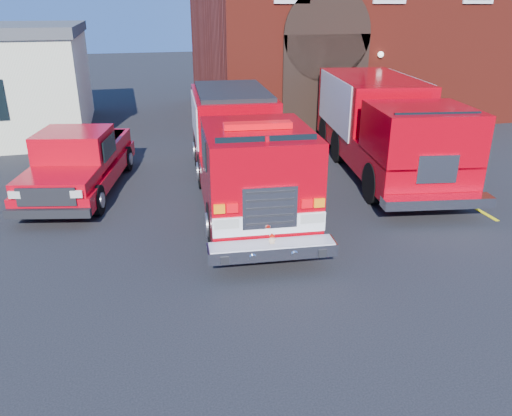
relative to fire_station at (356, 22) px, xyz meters
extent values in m
plane|color=black|center=(-8.99, -13.98, -4.25)|extent=(100.00, 100.00, 0.00)
cube|color=yellow|center=(-2.49, -12.98, -4.25)|extent=(0.12, 3.00, 0.01)
cube|color=yellow|center=(-2.49, -9.98, -4.25)|extent=(0.12, 3.00, 0.01)
cube|color=yellow|center=(-2.49, -6.98, -4.25)|extent=(0.12, 3.00, 0.01)
cube|color=maroon|center=(0.01, 0.02, -0.25)|extent=(15.00, 10.00, 8.00)
cube|color=black|center=(-3.49, -5.00, -2.25)|extent=(3.60, 0.12, 4.00)
cylinder|color=black|center=(-3.49, -5.00, -0.25)|extent=(3.60, 0.12, 3.60)
cylinder|color=black|center=(-9.65, -14.03, -3.74)|extent=(0.41, 1.04, 1.02)
cylinder|color=black|center=(-7.62, -14.21, -3.74)|extent=(0.41, 1.04, 1.02)
cube|color=#AE000D|center=(-8.37, -11.17, -3.47)|extent=(3.05, 8.50, 0.83)
cube|color=#AE000D|center=(-8.18, -9.05, -2.40)|extent=(2.67, 4.26, 1.48)
cube|color=#AE000D|center=(-8.61, -13.84, -2.36)|extent=(2.57, 3.16, 1.39)
cube|color=black|center=(-8.71, -14.99, -1.99)|extent=(2.03, 0.26, 0.87)
cube|color=red|center=(-8.61, -13.84, -1.59)|extent=(1.50, 0.45, 0.13)
cube|color=white|center=(-8.74, -15.33, -3.28)|extent=(2.31, 0.26, 0.41)
cube|color=silver|center=(-8.75, -15.34, -2.91)|extent=(1.11, 0.16, 0.87)
cube|color=silver|center=(-8.77, -15.59, -3.72)|extent=(2.62, 0.74, 0.26)
cube|color=#B7B7BF|center=(-9.34, -8.95, -2.40)|extent=(0.34, 3.32, 1.20)
cube|color=#B7B7BF|center=(-7.02, -9.16, -2.40)|extent=(0.34, 3.32, 1.20)
sphere|color=tan|center=(-8.77, -15.59, -3.52)|extent=(0.13, 0.13, 0.12)
sphere|color=tan|center=(-8.77, -15.60, -3.43)|extent=(0.10, 0.10, 0.09)
sphere|color=tan|center=(-8.80, -15.58, -3.40)|extent=(0.04, 0.04, 0.04)
sphere|color=tan|center=(-8.73, -15.59, -3.40)|extent=(0.04, 0.04, 0.04)
ellipsoid|color=red|center=(-8.77, -15.59, -3.40)|extent=(0.11, 0.11, 0.06)
cylinder|color=red|center=(-8.77, -15.60, -3.42)|extent=(0.12, 0.12, 0.01)
cylinder|color=black|center=(-14.03, -11.14, -3.85)|extent=(0.45, 0.84, 0.80)
cylinder|color=black|center=(-12.31, -11.52, -3.85)|extent=(0.45, 0.84, 0.80)
cube|color=#B60211|center=(-12.77, -9.52, -3.70)|extent=(3.15, 5.81, 0.45)
cube|color=#B60211|center=(-13.19, -11.42, -3.30)|extent=(2.12, 1.87, 0.35)
cube|color=#B60211|center=(-12.84, -9.81, -2.90)|extent=(2.19, 2.16, 1.00)
cube|color=#B60211|center=(-12.42, -7.95, -3.30)|extent=(2.25, 2.45, 0.55)
cube|color=black|center=(-13.38, -12.28, -3.80)|extent=(2.03, 0.58, 0.22)
cylinder|color=black|center=(-4.97, -12.52, -3.69)|extent=(0.54, 1.17, 1.13)
cylinder|color=black|center=(-2.75, -12.88, -3.69)|extent=(0.54, 1.17, 1.13)
cube|color=#AE000D|center=(-3.39, -9.87, -3.38)|extent=(3.86, 8.50, 0.92)
cube|color=#AE000D|center=(-3.14, -8.35, -2.20)|extent=(3.36, 5.47, 1.54)
cube|color=#AE000D|center=(-3.86, -12.70, -2.31)|extent=(2.93, 2.84, 1.33)
cube|color=#B7B7BF|center=(-4.42, -8.14, -2.31)|extent=(0.74, 4.25, 1.74)
cube|color=#B7B7BF|center=(-1.87, -8.56, -2.31)|extent=(0.74, 4.25, 1.74)
cube|color=silver|center=(-4.10, -14.16, -3.69)|extent=(2.80, 0.90, 0.26)
camera|label=1|loc=(-11.29, -24.14, 0.84)|focal=35.00mm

